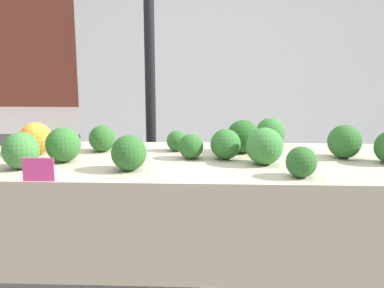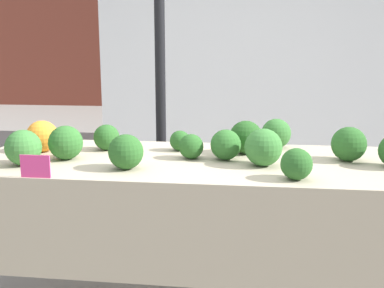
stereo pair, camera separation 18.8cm
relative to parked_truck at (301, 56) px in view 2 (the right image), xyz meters
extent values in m
cylinder|color=black|center=(-1.28, -3.19, -0.18)|extent=(0.07, 0.07, 2.25)
cube|color=white|center=(-0.48, 0.00, 0.07)|extent=(3.84, 2.24, 2.17)
cylinder|color=black|center=(-1.53, -0.92, -0.98)|extent=(0.66, 0.22, 0.66)
cylinder|color=black|center=(-1.53, 0.92, -0.98)|extent=(0.66, 0.22, 0.66)
cube|color=tan|center=(-0.97, -3.98, -0.52)|extent=(2.28, 0.90, 0.03)
cube|color=tan|center=(-0.97, -4.42, -0.76)|extent=(2.28, 0.01, 0.44)
cylinder|color=black|center=(-2.05, -3.59, -0.92)|extent=(0.05, 0.05, 0.77)
cylinder|color=black|center=(0.12, -3.59, -0.92)|extent=(0.05, 0.05, 0.77)
sphere|color=orange|center=(-1.81, -3.90, -0.42)|extent=(0.17, 0.17, 0.17)
sphere|color=#285B23|center=(-0.97, -3.96, -0.44)|extent=(0.13, 0.13, 0.13)
sphere|color=#285B23|center=(-1.25, -4.22, -0.42)|extent=(0.17, 0.17, 0.17)
sphere|color=#336B2D|center=(-0.52, -3.64, -0.42)|extent=(0.17, 0.17, 0.17)
sphere|color=#23511E|center=(-0.69, -3.81, -0.42)|extent=(0.18, 0.18, 0.18)
sphere|color=#285B23|center=(-0.18, -3.92, -0.42)|extent=(0.17, 0.17, 0.17)
sphere|color=#285B23|center=(-1.47, -3.81, -0.43)|extent=(0.15, 0.15, 0.15)
sphere|color=#387533|center=(-1.76, -4.20, -0.42)|extent=(0.17, 0.17, 0.17)
sphere|color=#2D6628|center=(-0.79, -3.97, -0.43)|extent=(0.16, 0.16, 0.16)
sphere|color=#285B23|center=(-1.06, -3.78, -0.45)|extent=(0.11, 0.11, 0.11)
sphere|color=#2D6628|center=(-1.61, -4.06, -0.42)|extent=(0.18, 0.18, 0.18)
sphere|color=#387533|center=(-0.61, -4.07, -0.41)|extent=(0.18, 0.18, 0.18)
sphere|color=#285B23|center=(-0.47, -4.30, -0.44)|extent=(0.14, 0.14, 0.14)
cube|color=#E53D84|center=(-1.60, -4.41, -0.45)|extent=(0.14, 0.01, 0.10)
camera|label=1|loc=(-0.87, -6.23, 0.03)|focal=42.00mm
camera|label=2|loc=(-0.68, -6.21, 0.03)|focal=42.00mm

